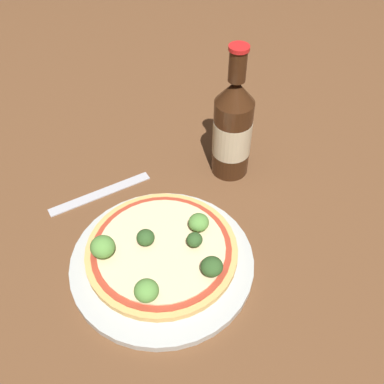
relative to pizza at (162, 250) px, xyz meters
name	(u,v)px	position (x,y,z in m)	size (l,w,h in m)	color
ground_plane	(182,257)	(0.02, 0.02, -0.02)	(3.00, 3.00, 0.00)	brown
plate	(162,262)	(0.01, -0.01, -0.01)	(0.27, 0.27, 0.01)	#B2B7B2
pizza	(162,250)	(0.00, 0.00, 0.00)	(0.22, 0.22, 0.01)	tan
broccoli_floret_0	(146,237)	(-0.02, -0.01, 0.02)	(0.03, 0.03, 0.02)	#6B8E51
broccoli_floret_1	(199,222)	(0.01, 0.06, 0.02)	(0.03, 0.03, 0.03)	#6B8E51
broccoli_floret_2	(195,240)	(0.03, 0.04, 0.02)	(0.02, 0.02, 0.02)	#6B8E51
broccoli_floret_3	(146,291)	(0.05, -0.07, 0.02)	(0.03, 0.03, 0.03)	#6B8E51
broccoli_floret_4	(210,268)	(0.08, 0.02, 0.02)	(0.03, 0.03, 0.03)	#6B8E51
broccoli_floret_5	(103,247)	(-0.05, -0.07, 0.02)	(0.04, 0.04, 0.03)	#6B8E51
beer_bottle	(233,128)	(-0.06, 0.21, 0.07)	(0.06, 0.06, 0.24)	#381E0F
fork	(100,193)	(-0.17, 0.01, -0.02)	(0.06, 0.18, 0.00)	#B2B2B7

